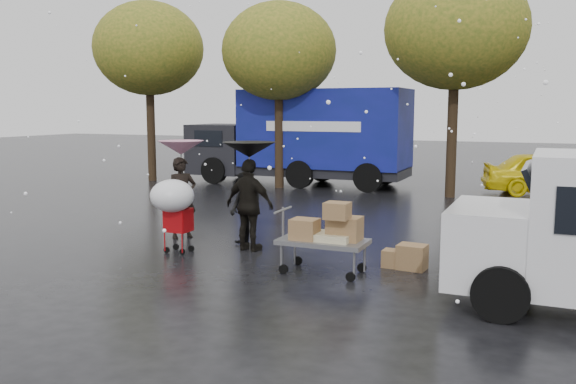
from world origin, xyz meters
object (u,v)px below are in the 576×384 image
at_px(person_pink, 182,198).
at_px(vendor_cart, 328,232).
at_px(blue_truck, 303,137).
at_px(yellow_taxi, 549,173).
at_px(shopping_cart, 173,200).
at_px(person_black, 250,205).

height_order(person_pink, vendor_cart, person_pink).
bearing_deg(blue_truck, yellow_taxi, 4.11).
bearing_deg(shopping_cart, person_pink, 117.16).
bearing_deg(yellow_taxi, blue_truck, 80.34).
height_order(vendor_cart, yellow_taxi, yellow_taxi).
relative_size(person_black, blue_truck, 0.22).
relative_size(vendor_cart, blue_truck, 0.18).
bearing_deg(yellow_taxi, person_pink, 131.49).
height_order(shopping_cart, blue_truck, blue_truck).
relative_size(shopping_cart, yellow_taxi, 0.35).
relative_size(person_pink, vendor_cart, 1.16).
xyz_separation_m(person_pink, vendor_cart, (3.91, -1.52, -0.16)).
xyz_separation_m(person_black, blue_truck, (-3.08, 10.42, 0.84)).
distance_m(vendor_cart, blue_truck, 12.55).
bearing_deg(blue_truck, person_pink, -83.29).
bearing_deg(blue_truck, vendor_cart, -66.06).
bearing_deg(person_pink, shopping_cart, -115.43).
distance_m(person_black, shopping_cart, 1.49).
bearing_deg(shopping_cart, blue_truck, 99.40).
xyz_separation_m(blue_truck, yellow_taxi, (8.46, 0.61, -1.04)).
relative_size(person_pink, blue_truck, 0.21).
relative_size(vendor_cart, yellow_taxi, 0.36).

